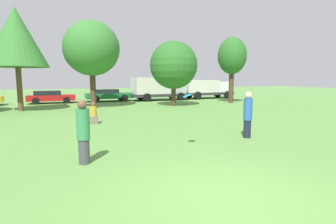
# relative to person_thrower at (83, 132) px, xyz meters

# --- Properties ---
(ground_plane) EXTENTS (120.00, 120.00, 0.00)m
(ground_plane) POSITION_rel_person_thrower_xyz_m (2.35, -3.07, -0.87)
(ground_plane) COLOR #5B8E42
(person_thrower) EXTENTS (0.34, 0.34, 1.71)m
(person_thrower) POSITION_rel_person_thrower_xyz_m (0.00, 0.00, 0.00)
(person_thrower) COLOR #3F3F47
(person_thrower) RESTS_ON ground
(person_catcher) EXTENTS (0.33, 0.33, 1.77)m
(person_catcher) POSITION_rel_person_thrower_xyz_m (6.05, 0.98, 0.04)
(person_catcher) COLOR #191E33
(person_catcher) RESTS_ON ground
(frisbee) EXTENTS (0.28, 0.28, 0.14)m
(frisbee) POSITION_rel_person_thrower_xyz_m (3.09, 0.16, 0.87)
(frisbee) COLOR #19B2D8
(bystander_sitting) EXTENTS (0.40, 0.33, 1.10)m
(bystander_sitting) POSITION_rel_person_thrower_xyz_m (0.89, 6.35, -0.41)
(bystander_sitting) COLOR #726651
(bystander_sitting) RESTS_ON ground
(tree_1) EXTENTS (4.07, 4.07, 7.13)m
(tree_1) POSITION_rel_person_thrower_xyz_m (-3.34, 13.77, 4.21)
(tree_1) COLOR brown
(tree_1) RESTS_ON ground
(tree_2) EXTENTS (4.22, 4.22, 6.63)m
(tree_2) POSITION_rel_person_thrower_xyz_m (1.64, 13.99, 3.66)
(tree_2) COLOR #473323
(tree_2) RESTS_ON ground
(tree_3) EXTENTS (3.93, 3.93, 5.34)m
(tree_3) POSITION_rel_person_thrower_xyz_m (8.06, 13.12, 2.49)
(tree_3) COLOR #473323
(tree_3) RESTS_ON ground
(tree_4) EXTENTS (2.64, 2.64, 6.08)m
(tree_4) POSITION_rel_person_thrower_xyz_m (14.20, 13.74, 3.43)
(tree_4) COLOR #473323
(tree_4) RESTS_ON ground
(parked_car_red) EXTENTS (4.17, 1.96, 1.17)m
(parked_car_red) POSITION_rel_person_thrower_xyz_m (-1.67, 19.44, -0.25)
(parked_car_red) COLOR red
(parked_car_red) RESTS_ON ground
(parked_car_green) EXTENTS (4.57, 2.10, 1.23)m
(parked_car_green) POSITION_rel_person_thrower_xyz_m (3.62, 19.67, -0.20)
(parked_car_green) COLOR #196633
(parked_car_green) RESTS_ON ground
(delivery_truck_silver) EXTENTS (6.04, 2.61, 2.40)m
(delivery_truck_silver) POSITION_rel_person_thrower_xyz_m (8.66, 19.03, 0.43)
(delivery_truck_silver) COLOR #2D2D33
(delivery_truck_silver) RESTS_ON ground
(delivery_truck_white) EXTENTS (6.42, 2.47, 2.11)m
(delivery_truck_white) POSITION_rel_person_thrower_xyz_m (14.82, 19.49, 0.33)
(delivery_truck_white) COLOR #2D2D33
(delivery_truck_white) RESTS_ON ground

